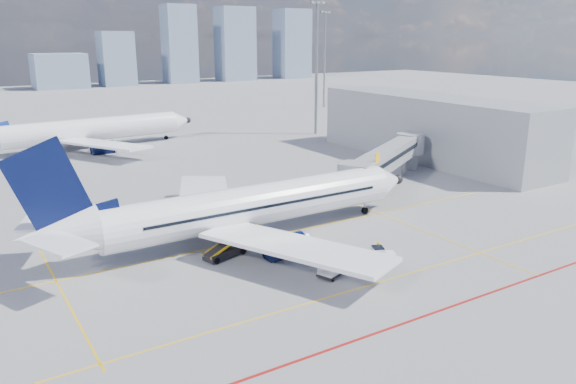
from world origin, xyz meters
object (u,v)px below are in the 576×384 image
(main_aircraft, at_px, (241,208))
(second_aircraft, at_px, (83,131))
(cargo_dolly, at_px, (335,264))
(ramp_worker, at_px, (378,251))
(belt_loader, at_px, (226,250))
(baggage_tug, at_px, (381,256))

(main_aircraft, bearing_deg, second_aircraft, 91.93)
(main_aircraft, height_order, cargo_dolly, main_aircraft)
(main_aircraft, height_order, ramp_worker, main_aircraft)
(second_aircraft, distance_m, belt_loader, 58.15)
(second_aircraft, relative_size, baggage_tug, 15.91)
(baggage_tug, relative_size, ramp_worker, 1.47)
(main_aircraft, xyz_separation_m, ramp_worker, (7.77, -11.00, -2.34))
(second_aircraft, bearing_deg, cargo_dolly, -90.54)
(second_aircraft, xyz_separation_m, belt_loader, (-0.79, -58.09, -2.62))
(belt_loader, bearing_deg, ramp_worker, -51.37)
(main_aircraft, bearing_deg, belt_loader, -136.47)
(baggage_tug, distance_m, belt_loader, 13.69)
(baggage_tug, bearing_deg, ramp_worker, 92.41)
(baggage_tug, relative_size, belt_loader, 0.44)
(cargo_dolly, bearing_deg, main_aircraft, 82.70)
(main_aircraft, bearing_deg, ramp_worker, -55.30)
(second_aircraft, distance_m, ramp_worker, 66.83)
(main_aircraft, height_order, second_aircraft, second_aircraft)
(ramp_worker, bearing_deg, belt_loader, 92.86)
(main_aircraft, distance_m, second_aircraft, 55.07)
(belt_loader, bearing_deg, baggage_tug, -54.15)
(second_aircraft, relative_size, cargo_dolly, 11.42)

